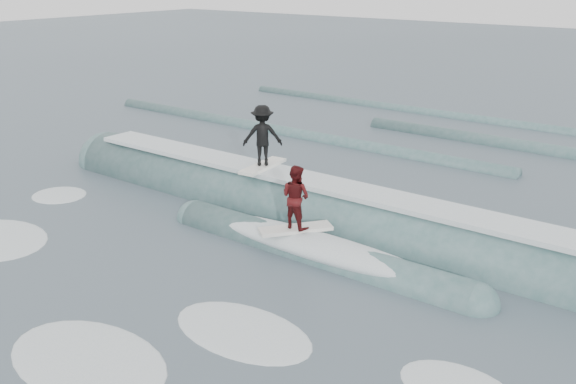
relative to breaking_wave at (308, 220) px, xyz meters
The scene contains 6 objects.
ground 5.71m from the breaking_wave, 92.52° to the right, with size 160.00×160.00×0.00m, color #3A4B55.
breaking_wave is the anchor object (origin of this frame).
surfer_black 3.03m from the breaking_wave, behind, with size 1.42×2.05×2.03m.
surfer_red 2.53m from the breaking_wave, 64.21° to the right, with size 1.65×1.93×1.85m.
whitewater 6.96m from the breaking_wave, 92.49° to the right, with size 17.20×8.60×0.10m.
far_swells 11.97m from the breaking_wave, 93.49° to the left, with size 35.58×8.65×0.80m.
Camera 1 is at (10.73, -9.16, 7.33)m, focal length 40.00 mm.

